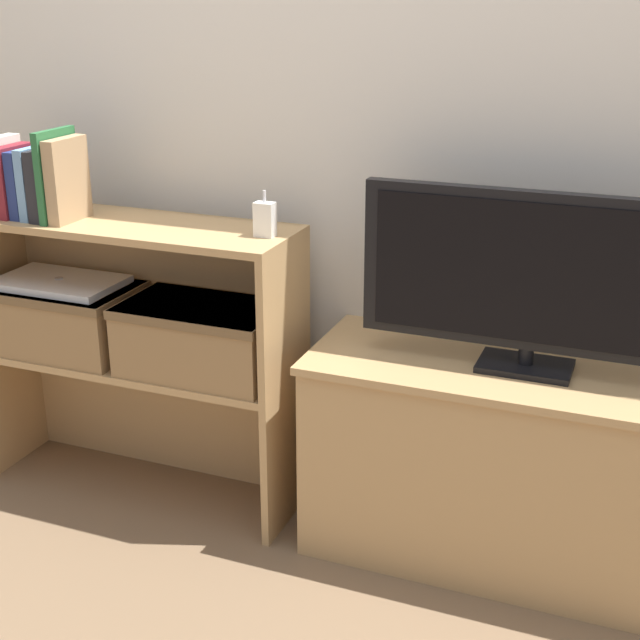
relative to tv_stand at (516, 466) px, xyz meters
name	(u,v)px	position (x,y,z in m)	size (l,w,h in m)	color
ground_plane	(299,554)	(-0.51, -0.19, -0.27)	(16.00, 16.00, 0.00)	brown
wall_back	(358,67)	(-0.51, 0.23, 0.93)	(10.00, 0.05, 2.40)	silver
tv_stand	(516,466)	(0.00, 0.00, 0.00)	(1.05, 0.40, 0.53)	tan
tv	(533,276)	(0.00, 0.00, 0.50)	(0.81, 0.14, 0.43)	black
bookshelf_lower_tier	(151,396)	(-1.07, 0.02, 0.00)	(0.94, 0.30, 0.41)	tan
bookshelf_upper_tier	(141,265)	(-1.07, 0.02, 0.40)	(0.94, 0.30, 0.39)	tan
book_ivory	(1,176)	(-1.42, -0.09, 0.64)	(0.04, 0.14, 0.21)	silver
book_maroon	(15,181)	(-1.38, -0.09, 0.63)	(0.04, 0.14, 0.19)	maroon
book_navy	(26,183)	(-1.34, -0.09, 0.63)	(0.03, 0.13, 0.18)	navy
book_skyblue	(37,183)	(-1.31, -0.09, 0.63)	(0.03, 0.14, 0.19)	#709ECC
book_charcoal	(48,184)	(-1.27, -0.09, 0.63)	(0.04, 0.14, 0.19)	#232328
book_forest	(57,175)	(-1.24, -0.09, 0.66)	(0.02, 0.16, 0.24)	#286638
book_tan	(68,180)	(-1.21, -0.09, 0.65)	(0.04, 0.15, 0.22)	tan
baby_monitor	(265,219)	(-0.66, -0.04, 0.58)	(0.05, 0.03, 0.12)	white
storage_basket_left	(63,314)	(-1.29, -0.06, 0.25)	(0.43, 0.27, 0.19)	#937047
storage_basket_right	(202,335)	(-0.84, -0.06, 0.25)	(0.43, 0.27, 0.19)	#937047
laptop	(59,282)	(-1.29, -0.06, 0.35)	(0.35, 0.21, 0.02)	white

